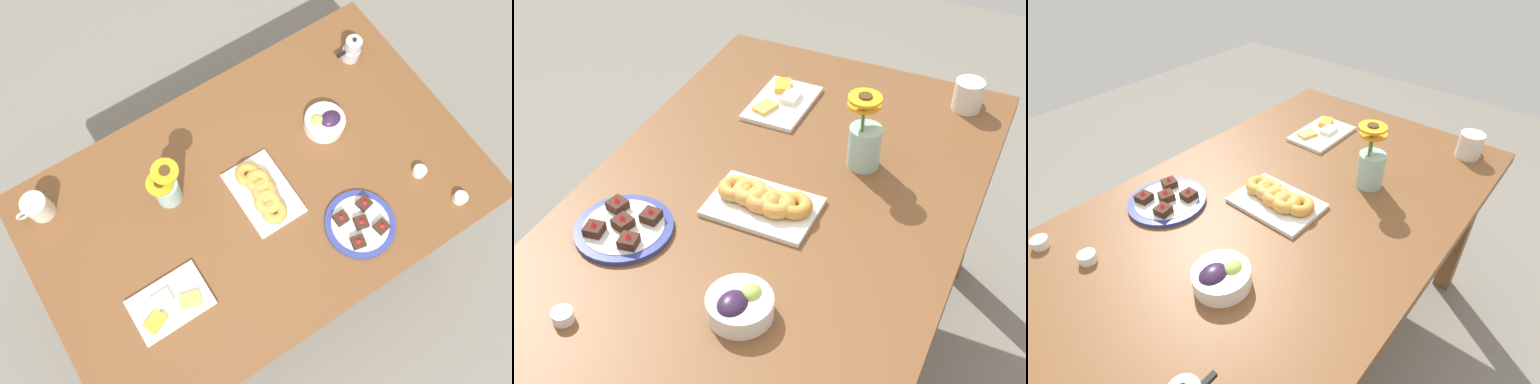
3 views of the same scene
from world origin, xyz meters
The scene contains 10 objects.
ground_plane centered at (0.00, 0.00, 0.00)m, with size 6.00×6.00×0.00m, color slate.
dining_table centered at (0.00, 0.00, 0.65)m, with size 1.60×1.00×0.74m.
coffee_mug centered at (0.66, -0.36, 0.79)m, with size 0.12×0.09×0.10m.
grape_bowl centered at (-0.37, -0.10, 0.77)m, with size 0.15×0.15×0.07m.
cheese_platter centered at (0.45, 0.17, 0.75)m, with size 0.26×0.17×0.03m.
croissant_platter centered at (-0.02, 0.01, 0.77)m, with size 0.19×0.29×0.05m.
jam_cup_honey centered at (-0.54, 0.25, 0.76)m, with size 0.05×0.05×0.03m.
jam_cup_berry centered at (-0.60, 0.40, 0.76)m, with size 0.05×0.05×0.03m.
dessert_plate centered at (-0.25, 0.29, 0.75)m, with size 0.25×0.25×0.05m.
flower_vase centered at (0.26, -0.16, 0.82)m, with size 0.12×0.11×0.24m.
Camera 3 is at (-0.78, -0.65, 1.55)m, focal length 28.00 mm.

